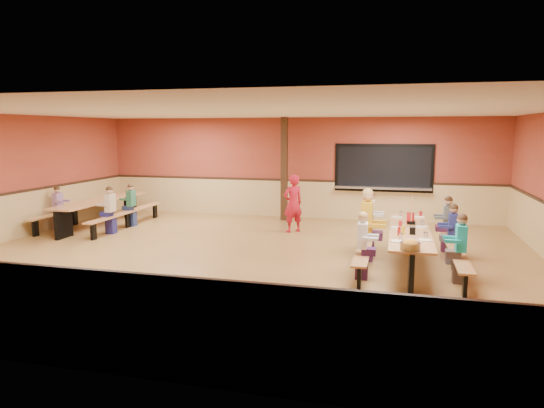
# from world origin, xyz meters

# --- Properties ---
(ground) EXTENTS (12.00, 12.00, 0.00)m
(ground) POSITION_xyz_m (0.00, 0.00, 0.00)
(ground) COLOR olive
(ground) RESTS_ON ground
(room_envelope) EXTENTS (12.04, 10.04, 3.02)m
(room_envelope) POSITION_xyz_m (0.00, 0.00, 0.69)
(room_envelope) COLOR #9C3F2D
(room_envelope) RESTS_ON ground
(kitchen_pass_through) EXTENTS (2.78, 0.28, 1.38)m
(kitchen_pass_through) POSITION_xyz_m (2.60, 4.96, 1.49)
(kitchen_pass_through) COLOR black
(kitchen_pass_through) RESTS_ON ground
(structural_post) EXTENTS (0.18, 0.18, 3.00)m
(structural_post) POSITION_xyz_m (-0.20, 4.40, 1.50)
(structural_post) COLOR black
(structural_post) RESTS_ON ground
(cafeteria_table_main) EXTENTS (1.91, 3.70, 0.74)m
(cafeteria_table_main) POSITION_xyz_m (3.25, 0.13, 0.53)
(cafeteria_table_main) COLOR #B77B48
(cafeteria_table_main) RESTS_ON ground
(cafeteria_table_second) EXTENTS (1.91, 3.70, 0.74)m
(cafeteria_table_second) POSITION_xyz_m (-4.89, 2.25, 0.53)
(cafeteria_table_second) COLOR #B77B48
(cafeteria_table_second) RESTS_ON ground
(seated_child_white_left) EXTENTS (0.36, 0.29, 1.19)m
(seated_child_white_left) POSITION_xyz_m (2.42, -0.85, 0.59)
(seated_child_white_left) COLOR white
(seated_child_white_left) RESTS_ON ground
(seated_adult_yellow) EXTENTS (0.48, 0.40, 1.45)m
(seated_adult_yellow) POSITION_xyz_m (2.42, 0.43, 0.72)
(seated_adult_yellow) COLOR gold
(seated_adult_yellow) RESTS_ON ground
(seated_child_grey_left) EXTENTS (0.38, 0.31, 1.24)m
(seated_child_grey_left) POSITION_xyz_m (2.42, 1.65, 0.62)
(seated_child_grey_left) COLOR white
(seated_child_grey_left) RESTS_ON ground
(seated_child_teal_right) EXTENTS (0.36, 0.30, 1.20)m
(seated_child_teal_right) POSITION_xyz_m (4.07, -0.67, 0.60)
(seated_child_teal_right) COLOR #18A1A8
(seated_child_teal_right) RESTS_ON ground
(seated_child_navy_right) EXTENTS (0.35, 0.29, 1.18)m
(seated_child_navy_right) POSITION_xyz_m (4.07, 0.61, 0.59)
(seated_child_navy_right) COLOR navy
(seated_child_navy_right) RESTS_ON ground
(seated_child_char_right) EXTENTS (0.36, 0.30, 1.20)m
(seated_child_char_right) POSITION_xyz_m (4.07, 1.62, 0.60)
(seated_child_char_right) COLOR #535C5F
(seated_child_char_right) RESTS_ON ground
(seated_child_purple_sec) EXTENTS (0.34, 0.28, 1.14)m
(seated_child_purple_sec) POSITION_xyz_m (-5.72, 1.58, 0.57)
(seated_child_purple_sec) COLOR #946A9F
(seated_child_purple_sec) RESTS_ON ground
(seated_child_green_sec) EXTENTS (0.34, 0.28, 1.15)m
(seated_child_green_sec) POSITION_xyz_m (-4.07, 2.47, 0.58)
(seated_child_green_sec) COLOR #296449
(seated_child_green_sec) RESTS_ON ground
(seated_child_tan_sec) EXTENTS (0.36, 0.30, 1.20)m
(seated_child_tan_sec) POSITION_xyz_m (-4.07, 1.45, 0.60)
(seated_child_tan_sec) COLOR #BCAF95
(seated_child_tan_sec) RESTS_ON ground
(standing_woman) EXTENTS (0.65, 0.63, 1.50)m
(standing_woman) POSITION_xyz_m (0.40, 2.80, 0.75)
(standing_woman) COLOR red
(standing_woman) RESTS_ON ground
(punch_pitcher) EXTENTS (0.16, 0.16, 0.22)m
(punch_pitcher) POSITION_xyz_m (3.27, 0.76, 0.85)
(punch_pitcher) COLOR red
(punch_pitcher) RESTS_ON cafeteria_table_main
(chip_bowl) EXTENTS (0.32, 0.32, 0.15)m
(chip_bowl) POSITION_xyz_m (3.21, -1.52, 0.81)
(chip_bowl) COLOR orange
(chip_bowl) RESTS_ON cafeteria_table_main
(napkin_dispenser) EXTENTS (0.10, 0.14, 0.13)m
(napkin_dispenser) POSITION_xyz_m (3.28, -0.29, 0.80)
(napkin_dispenser) COLOR black
(napkin_dispenser) RESTS_ON cafeteria_table_main
(condiment_mustard) EXTENTS (0.06, 0.06, 0.17)m
(condiment_mustard) POSITION_xyz_m (3.11, -0.40, 0.82)
(condiment_mustard) COLOR yellow
(condiment_mustard) RESTS_ON cafeteria_table_main
(condiment_ketchup) EXTENTS (0.06, 0.06, 0.17)m
(condiment_ketchup) POSITION_xyz_m (3.04, -0.51, 0.82)
(condiment_ketchup) COLOR #B2140F
(condiment_ketchup) RESTS_ON cafeteria_table_main
(table_paddle) EXTENTS (0.16, 0.16, 0.56)m
(table_paddle) POSITION_xyz_m (3.29, 0.72, 0.88)
(table_paddle) COLOR black
(table_paddle) RESTS_ON cafeteria_table_main
(place_settings) EXTENTS (0.65, 3.30, 0.11)m
(place_settings) POSITION_xyz_m (3.25, 0.13, 0.80)
(place_settings) COLOR beige
(place_settings) RESTS_ON cafeteria_table_main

